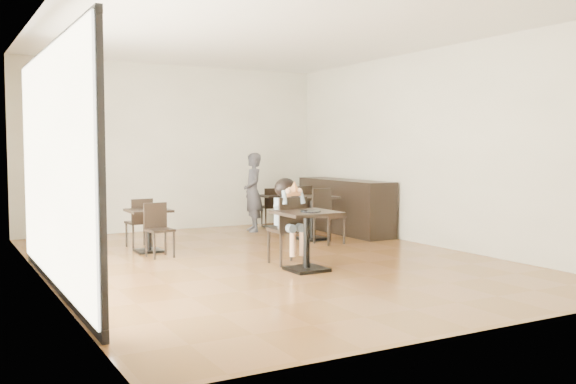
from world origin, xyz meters
TOP-DOWN VIEW (x-y plane):
  - floor at (0.00, 0.00)m, footprint 6.00×8.00m
  - ceiling at (0.00, 0.00)m, footprint 6.00×8.00m
  - wall_back at (0.00, 4.00)m, footprint 6.00×0.01m
  - wall_front at (0.00, -4.00)m, footprint 6.00×0.01m
  - wall_left at (-3.00, 0.00)m, footprint 0.01×8.00m
  - wall_right at (3.00, 0.00)m, footprint 0.01×8.00m
  - storefront_window at (-2.97, -0.50)m, footprint 0.04×4.50m
  - child_table at (0.10, -0.88)m, footprint 0.74×0.74m
  - child_chair at (0.10, -0.33)m, footprint 0.42×0.42m
  - child at (0.10, -0.33)m, footprint 0.42×0.59m
  - plate at (0.10, -0.98)m, footprint 0.26×0.26m
  - pizza_slice at (0.10, -0.52)m, footprint 0.27×0.21m
  - adult_patron at (1.20, 2.99)m, footprint 0.46×0.61m
  - cafe_table_mid at (1.62, 1.49)m, footprint 0.84×0.84m
  - cafe_table_left at (-1.26, 1.59)m, footprint 0.68×0.68m
  - cafe_table_back at (1.85, 3.29)m, footprint 0.73×0.73m
  - chair_mid_a at (1.62, 2.04)m, footprint 0.48×0.48m
  - chair_mid_b at (1.62, 0.94)m, footprint 0.48×0.48m
  - chair_left_a at (-1.26, 2.14)m, footprint 0.39×0.39m
  - chair_left_b at (-1.26, 1.04)m, footprint 0.39×0.39m
  - chair_back_a at (1.85, 3.50)m, footprint 0.42×0.42m
  - chair_back_b at (1.85, 2.74)m, footprint 0.42×0.42m
  - service_counter at (2.65, 2.00)m, footprint 0.60×2.40m

SIDE VIEW (x-z plane):
  - floor at x=0.00m, z-range -0.01..0.01m
  - cafe_table_back at x=1.85m, z-range 0.00..0.66m
  - cafe_table_left at x=-1.26m, z-range 0.00..0.66m
  - cafe_table_mid at x=1.62m, z-range 0.00..0.76m
  - child_table at x=0.10m, z-range 0.00..0.78m
  - chair_back_a at x=1.85m, z-range 0.00..0.79m
  - chair_back_b at x=1.85m, z-range 0.00..0.79m
  - chair_left_a at x=-1.26m, z-range 0.00..0.79m
  - chair_left_b at x=-1.26m, z-range 0.00..0.79m
  - chair_mid_a at x=1.62m, z-range 0.00..0.92m
  - chair_mid_b at x=1.62m, z-range 0.00..0.92m
  - child_chair at x=0.10m, z-range 0.00..0.94m
  - service_counter at x=2.65m, z-range 0.00..1.00m
  - child at x=0.10m, z-range 0.00..1.18m
  - adult_patron at x=1.20m, z-range 0.00..1.50m
  - plate at x=0.10m, z-range 0.78..0.80m
  - pizza_slice at x=0.10m, z-range 0.99..1.05m
  - storefront_window at x=-2.97m, z-range 0.10..2.70m
  - wall_back at x=0.00m, z-range 0.00..3.20m
  - wall_front at x=0.00m, z-range 0.00..3.20m
  - wall_left at x=-3.00m, z-range 0.00..3.20m
  - wall_right at x=3.00m, z-range 0.00..3.20m
  - ceiling at x=0.00m, z-range 3.20..3.21m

